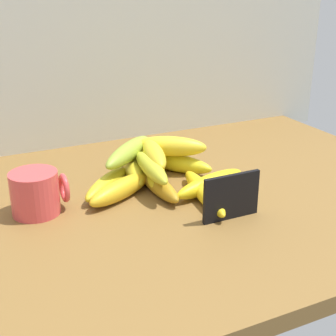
{
  "coord_description": "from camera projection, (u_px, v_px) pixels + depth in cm",
  "views": [
    {
      "loc": [
        -39.86,
        -77.59,
        43.78
      ],
      "look_at": [
        -1.19,
        2.87,
        8.0
      ],
      "focal_mm": 52.17,
      "sensor_mm": 36.0,
      "label": 1
    }
  ],
  "objects": [
    {
      "name": "counter_top",
      "position": [
        180.0,
        202.0,
        0.97
      ],
      "size": [
        110.0,
        76.0,
        3.0
      ],
      "primitive_type": "cube",
      "color": "brown",
      "rests_on": "ground"
    },
    {
      "name": "back_wall",
      "position": [
        107.0,
        12.0,
        1.17
      ],
      "size": [
        130.0,
        2.0,
        70.0
      ],
      "primitive_type": "cube",
      "color": "beige",
      "rests_on": "ground"
    },
    {
      "name": "chalkboard_sign",
      "position": [
        231.0,
        198.0,
        0.86
      ],
      "size": [
        11.0,
        1.8,
        8.4
      ],
      "color": "black",
      "rests_on": "counter_top"
    },
    {
      "name": "coffee_mug",
      "position": [
        36.0,
        193.0,
        0.88
      ],
      "size": [
        10.19,
        8.69,
        7.95
      ],
      "color": "#D54547",
      "rests_on": "counter_top"
    },
    {
      "name": "banana_0",
      "position": [
        121.0,
        189.0,
        0.94
      ],
      "size": [
        16.48,
        11.26,
        3.96
      ],
      "primitive_type": "ellipsoid",
      "rotation": [
        0.0,
        0.0,
        0.49
      ],
      "color": "gold",
      "rests_on": "counter_top"
    },
    {
      "name": "banana_1",
      "position": [
        173.0,
        162.0,
        1.08
      ],
      "size": [
        14.04,
        17.98,
        4.02
      ],
      "primitive_type": "ellipsoid",
      "rotation": [
        0.0,
        0.0,
        2.17
      ],
      "color": "yellow",
      "rests_on": "counter_top"
    },
    {
      "name": "banana_2",
      "position": [
        204.0,
        192.0,
        0.93
      ],
      "size": [
        6.93,
        20.97,
        3.39
      ],
      "primitive_type": "ellipsoid",
      "rotation": [
        0.0,
        0.0,
        1.4
      ],
      "color": "yellow",
      "rests_on": "counter_top"
    },
    {
      "name": "banana_3",
      "position": [
        158.0,
        185.0,
        0.96
      ],
      "size": [
        3.78,
        16.3,
        3.48
      ],
      "primitive_type": "ellipsoid",
      "rotation": [
        0.0,
        0.0,
        1.59
      ],
      "color": "#B2831B",
      "rests_on": "counter_top"
    },
    {
      "name": "banana_4",
      "position": [
        154.0,
        170.0,
        1.03
      ],
      "size": [
        10.97,
        18.37,
        4.27
      ],
      "primitive_type": "ellipsoid",
      "rotation": [
        0.0,
        0.0,
        1.17
      ],
      "color": "yellow",
      "rests_on": "counter_top"
    },
    {
      "name": "banana_5",
      "position": [
        134.0,
        168.0,
        1.04
      ],
      "size": [
        8.93,
        18.84,
        4.17
      ],
      "primitive_type": "ellipsoid",
      "rotation": [
        0.0,
        0.0,
        1.3
      ],
      "color": "gold",
      "rests_on": "counter_top"
    },
    {
      "name": "banana_6",
      "position": [
        211.0,
        183.0,
        0.97
      ],
      "size": [
        18.53,
        8.8,
        3.74
      ],
      "primitive_type": "ellipsoid",
      "rotation": [
        0.0,
        0.0,
        0.29
      ],
      "color": "yellow",
      "rests_on": "counter_top"
    },
    {
      "name": "banana_7",
      "position": [
        107.0,
        184.0,
        0.97
      ],
      "size": [
        14.4,
        13.93,
        3.56
      ],
      "primitive_type": "ellipsoid",
      "rotation": [
        0.0,
        0.0,
        0.76
      ],
      "color": "gold",
      "rests_on": "counter_top"
    },
    {
      "name": "banana_8",
      "position": [
        151.0,
        167.0,
        0.96
      ],
      "size": [
        4.83,
        16.84,
        3.41
      ],
      "primitive_type": "ellipsoid",
      "rotation": [
        0.0,
        0.0,
        1.48
      ],
      "color": "gold",
      "rests_on": "banana_3"
    },
    {
      "name": "banana_9",
      "position": [
        171.0,
        146.0,
        1.05
      ],
      "size": [
        15.31,
        12.33,
        4.33
      ],
      "primitive_type": "ellipsoid",
      "rotation": [
        0.0,
        0.0,
        2.54
      ],
      "color": "yellow",
      "rests_on": "banana_1"
    },
    {
      "name": "banana_10",
      "position": [
        154.0,
        154.0,
        1.0
      ],
      "size": [
        7.28,
        15.69,
        3.94
      ],
      "primitive_type": "ellipsoid",
      "rotation": [
        0.0,
        0.0,
        1.34
      ],
      "color": "yellow",
      "rests_on": "banana_4"
    },
    {
      "name": "banana_11",
      "position": [
        128.0,
        152.0,
        1.02
      ],
      "size": [
        16.58,
        15.92,
        3.82
      ],
      "primitive_type": "ellipsoid",
      "rotation": [
        0.0,
        0.0,
        0.76
      ],
      "color": "#95AE35",
      "rests_on": "banana_5"
    }
  ]
}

